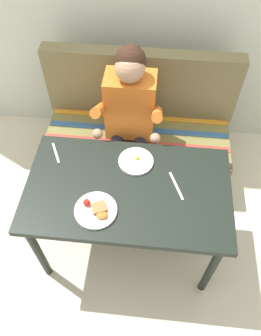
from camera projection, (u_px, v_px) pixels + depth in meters
The scene contains 8 objects.
ground_plane at pixel (128, 241), 2.51m from camera, with size 8.00×8.00×0.00m, color beige.
table at pixel (128, 195), 1.99m from camera, with size 1.20×0.70×0.73m.
couch at pixel (138, 137), 2.70m from camera, with size 1.44×0.56×1.00m.
person at pixel (129, 115), 2.27m from camera, with size 0.45×0.61×1.21m.
plate_breakfast at pixel (96, 210), 1.82m from camera, with size 0.24×0.24×0.05m.
plate_eggs at pixel (136, 161), 2.03m from camera, with size 0.22×0.22×0.04m.
fork at pixel (56, 153), 2.08m from camera, with size 0.01×0.17×0.01m, color silver.
knife at pixel (176, 186), 1.93m from camera, with size 0.01×0.20×0.01m, color silver.
Camera 1 is at (0.12, -1.06, 2.33)m, focal length 35.44 mm.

